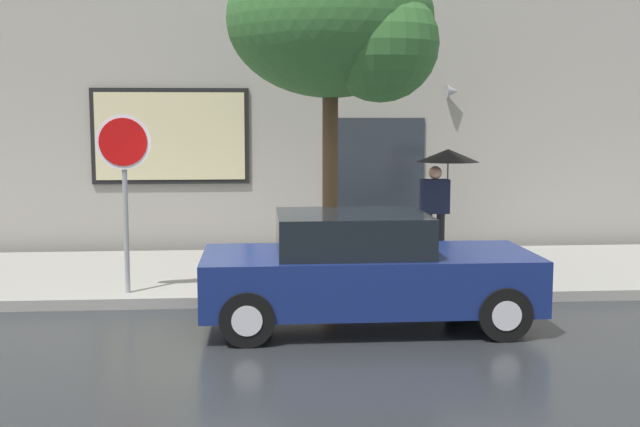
{
  "coord_description": "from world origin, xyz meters",
  "views": [
    {
      "loc": [
        0.13,
        -9.72,
        2.59
      ],
      "look_at": [
        1.03,
        1.8,
        1.2
      ],
      "focal_mm": 44.51,
      "sensor_mm": 36.0,
      "label": 1
    }
  ],
  "objects_px": {
    "parked_car": "(365,271)",
    "pedestrian_with_umbrella": "(444,171)",
    "street_tree": "(340,25)",
    "stop_sign": "(124,168)"
  },
  "relations": [
    {
      "from": "parked_car",
      "to": "stop_sign",
      "type": "distance_m",
      "value": 3.68
    },
    {
      "from": "stop_sign",
      "to": "parked_car",
      "type": "bearing_deg",
      "value": -24.79
    },
    {
      "from": "parked_car",
      "to": "stop_sign",
      "type": "height_order",
      "value": "stop_sign"
    },
    {
      "from": "pedestrian_with_umbrella",
      "to": "stop_sign",
      "type": "xyz_separation_m",
      "value": [
        -5.0,
        -2.14,
        0.21
      ]
    },
    {
      "from": "street_tree",
      "to": "parked_car",
      "type": "bearing_deg",
      "value": -87.37
    },
    {
      "from": "parked_car",
      "to": "pedestrian_with_umbrella",
      "type": "relative_size",
      "value": 2.13
    },
    {
      "from": "pedestrian_with_umbrella",
      "to": "street_tree",
      "type": "relative_size",
      "value": 0.38
    },
    {
      "from": "parked_car",
      "to": "pedestrian_with_umbrella",
      "type": "bearing_deg",
      "value": 62.9
    },
    {
      "from": "parked_car",
      "to": "pedestrian_with_umbrella",
      "type": "xyz_separation_m",
      "value": [
        1.84,
        3.6,
        1.01
      ]
    },
    {
      "from": "stop_sign",
      "to": "pedestrian_with_umbrella",
      "type": "bearing_deg",
      "value": 23.19
    }
  ]
}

